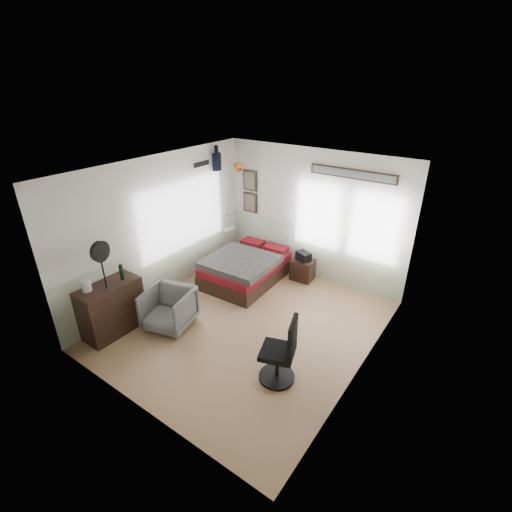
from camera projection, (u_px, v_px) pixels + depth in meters
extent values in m
cube|color=#AA784E|center=(247.00, 325.00, 6.49)|extent=(4.00, 4.50, 0.01)
cube|color=silver|center=(312.00, 216.00, 7.54)|extent=(4.00, 0.02, 2.70)
cube|color=silver|center=(130.00, 326.00, 4.24)|extent=(4.00, 0.02, 2.70)
cube|color=silver|center=(161.00, 228.00, 6.93)|extent=(0.02, 4.50, 2.70)
cube|color=silver|center=(369.00, 294.00, 4.85)|extent=(0.02, 4.50, 2.70)
cube|color=white|center=(246.00, 171.00, 5.29)|extent=(4.00, 4.50, 0.02)
cube|color=#B2BBA3|center=(310.00, 251.00, 7.88)|extent=(4.00, 0.01, 1.10)
cube|color=#B2BBA3|center=(166.00, 266.00, 7.28)|extent=(0.01, 4.50, 1.10)
cube|color=#B2BBA3|center=(361.00, 342.00, 5.21)|extent=(0.01, 4.50, 1.10)
cube|color=silver|center=(183.00, 215.00, 7.26)|extent=(0.03, 2.20, 1.35)
cube|color=silver|center=(318.00, 215.00, 7.41)|extent=(0.95, 0.03, 1.30)
cube|color=silver|center=(375.00, 228.00, 6.81)|extent=(0.95, 0.03, 1.30)
cube|color=#412A1D|center=(250.00, 202.00, 8.31)|extent=(0.35, 0.03, 0.45)
cube|color=#412A1D|center=(250.00, 180.00, 8.09)|extent=(0.35, 0.03, 0.45)
cube|color=#7F7259|center=(250.00, 203.00, 8.30)|extent=(0.27, 0.01, 0.37)
cube|color=#7F7259|center=(249.00, 181.00, 8.08)|extent=(0.27, 0.01, 0.37)
cube|color=#412A1D|center=(352.00, 174.00, 6.69)|extent=(1.65, 0.03, 0.18)
cube|color=gray|center=(352.00, 174.00, 6.68)|extent=(1.58, 0.01, 0.13)
cube|color=white|center=(201.00, 164.00, 7.31)|extent=(0.02, 0.48, 0.14)
sphere|color=red|center=(239.00, 167.00, 7.81)|extent=(0.20, 0.20, 0.20)
cube|color=black|center=(246.00, 274.00, 7.84)|extent=(1.34, 1.86, 0.29)
cube|color=maroon|center=(246.00, 264.00, 7.74)|extent=(1.30, 1.82, 0.16)
cube|color=#5B5A58|center=(240.00, 262.00, 7.53)|extent=(1.38, 1.31, 0.13)
cube|color=maroon|center=(254.00, 243.00, 8.36)|extent=(0.51, 0.33, 0.13)
cube|color=maroon|center=(277.00, 249.00, 8.05)|extent=(0.51, 0.33, 0.13)
cube|color=black|center=(112.00, 308.00, 6.14)|extent=(0.48, 1.00, 0.90)
imported|color=slate|center=(169.00, 309.00, 6.31)|extent=(0.92, 0.93, 0.70)
cube|color=black|center=(303.00, 270.00, 7.83)|extent=(0.48, 0.39, 0.45)
cylinder|color=black|center=(277.00, 377.00, 5.34)|extent=(0.52, 0.52, 0.05)
cylinder|color=black|center=(277.00, 365.00, 5.24)|extent=(0.06, 0.06, 0.40)
cube|color=black|center=(277.00, 352.00, 5.14)|extent=(0.58, 0.58, 0.08)
cube|color=black|center=(293.00, 337.00, 4.95)|extent=(0.19, 0.42, 0.52)
cylinder|color=silver|center=(86.00, 285.00, 5.74)|extent=(0.15, 0.15, 0.19)
cube|color=silver|center=(89.00, 287.00, 5.69)|extent=(0.02, 0.02, 0.12)
cylinder|color=black|center=(121.00, 272.00, 6.05)|extent=(0.07, 0.07, 0.27)
cylinder|color=black|center=(103.00, 271.00, 5.71)|extent=(0.03, 0.03, 0.63)
cylinder|color=black|center=(99.00, 251.00, 5.56)|extent=(0.13, 0.32, 0.31)
cylinder|color=black|center=(101.00, 252.00, 5.54)|extent=(0.09, 0.33, 0.34)
cube|color=black|center=(303.00, 256.00, 7.69)|extent=(0.36, 0.31, 0.18)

